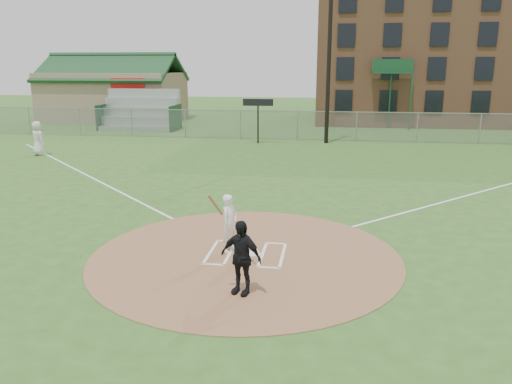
# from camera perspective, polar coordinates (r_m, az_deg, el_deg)

# --- Properties ---
(ground) EXTENTS (140.00, 140.00, 0.00)m
(ground) POSITION_cam_1_polar(r_m,az_deg,el_deg) (13.68, -1.21, -7.34)
(ground) COLOR #2E5A1F
(ground) RESTS_ON ground
(dirt_circle) EXTENTS (8.40, 8.40, 0.02)m
(dirt_circle) POSITION_cam_1_polar(r_m,az_deg,el_deg) (13.67, -1.21, -7.30)
(dirt_circle) COLOR #936745
(dirt_circle) RESTS_ON ground
(home_plate) EXTENTS (0.56, 0.56, 0.03)m
(home_plate) POSITION_cam_1_polar(r_m,az_deg,el_deg) (13.75, -0.41, -7.06)
(home_plate) COLOR silver
(home_plate) RESTS_ON dirt_circle
(foul_line_first) EXTENTS (17.04, 17.04, 0.01)m
(foul_line_first) POSITION_cam_1_polar(r_m,az_deg,el_deg) (23.17, 25.32, 0.32)
(foul_line_first) COLOR white
(foul_line_first) RESTS_ON ground
(foul_line_third) EXTENTS (17.04, 17.04, 0.01)m
(foul_line_third) POSITION_cam_1_polar(r_m,az_deg,el_deg) (24.75, -18.63, 1.77)
(foul_line_third) COLOR white
(foul_line_third) RESTS_ON ground
(catcher) EXTENTS (0.60, 0.51, 1.07)m
(catcher) POSITION_cam_1_polar(r_m,az_deg,el_deg) (12.88, -1.52, -6.10)
(catcher) COLOR gray
(catcher) RESTS_ON dirt_circle
(umpire) EXTENTS (1.09, 0.74, 1.72)m
(umpire) POSITION_cam_1_polar(r_m,az_deg,el_deg) (11.22, -1.74, -7.46)
(umpire) COLOR black
(umpire) RESTS_ON dirt_circle
(ondeck_player) EXTENTS (1.14, 1.05, 1.95)m
(ondeck_player) POSITION_cam_1_polar(r_m,az_deg,el_deg) (31.43, -23.68, 5.64)
(ondeck_player) COLOR silver
(ondeck_player) RESTS_ON ground
(batters_boxes) EXTENTS (2.08, 1.88, 0.01)m
(batters_boxes) POSITION_cam_1_polar(r_m,az_deg,el_deg) (13.81, -1.11, -7.01)
(batters_boxes) COLOR white
(batters_boxes) RESTS_ON dirt_circle
(batter_at_plate) EXTENTS (0.76, 1.03, 1.78)m
(batter_at_plate) POSITION_cam_1_polar(r_m,az_deg,el_deg) (13.75, -3.05, -3.55)
(batter_at_plate) COLOR white
(batter_at_plate) RESTS_ON dirt_circle
(outfield_fence) EXTENTS (56.08, 0.08, 2.03)m
(outfield_fence) POSITION_cam_1_polar(r_m,az_deg,el_deg) (34.84, 4.76, 7.57)
(outfield_fence) COLOR slate
(outfield_fence) RESTS_ON ground
(bleachers) EXTENTS (6.08, 3.20, 3.20)m
(bleachers) POSITION_cam_1_polar(r_m,az_deg,el_deg) (41.73, -13.19, 9.14)
(bleachers) COLOR #B7BABF
(bleachers) RESTS_ON ground
(clubhouse) EXTENTS (12.20, 8.71, 6.23)m
(clubhouse) POSITION_cam_1_polar(r_m,az_deg,el_deg) (49.85, -15.84, 10.67)
(clubhouse) COLOR gray
(clubhouse) RESTS_ON ground
(brick_warehouse) EXTENTS (30.00, 17.17, 15.00)m
(brick_warehouse) POSITION_cam_1_polar(r_m,az_deg,el_deg) (52.44, 24.56, 15.71)
(brick_warehouse) COLOR #9A6042
(brick_warehouse) RESTS_ON ground
(light_pole) EXTENTS (1.20, 0.30, 12.22)m
(light_pole) POSITION_cam_1_polar(r_m,az_deg,el_deg) (33.58, 8.41, 16.79)
(light_pole) COLOR black
(light_pole) RESTS_ON ground
(scoreboard_sign) EXTENTS (2.00, 0.10, 2.93)m
(scoreboard_sign) POSITION_cam_1_polar(r_m,az_deg,el_deg) (33.17, 0.23, 9.67)
(scoreboard_sign) COLOR black
(scoreboard_sign) RESTS_ON ground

